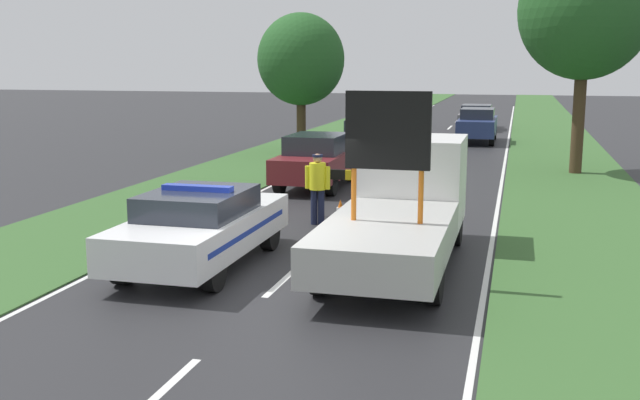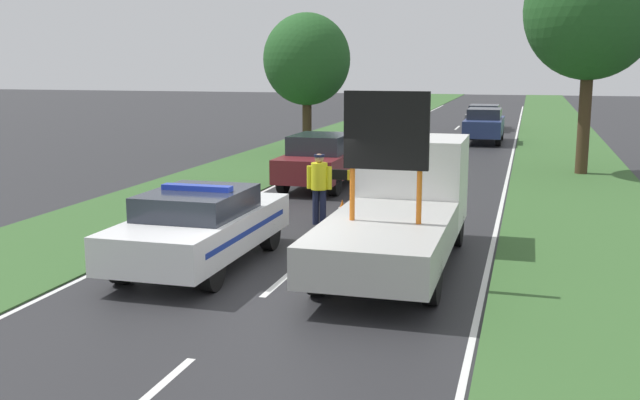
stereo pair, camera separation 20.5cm
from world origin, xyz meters
name	(u,v)px [view 1 (the left image)]	position (x,y,z in m)	size (l,w,h in m)	color
ground_plane	(270,292)	(0.00, 0.00, 0.00)	(160.00, 160.00, 0.00)	#28282B
lane_markings	(422,153)	(0.00, 19.87, 0.00)	(6.97, 72.45, 0.01)	silver
grass_verge_left	(296,149)	(-5.54, 20.00, 0.01)	(4.01, 120.00, 0.03)	#38602D
grass_verge_right	(560,157)	(5.54, 20.00, 0.01)	(4.01, 120.00, 0.03)	#38602D
police_car	(201,226)	(-1.77, 1.26, 0.76)	(1.91, 4.81, 1.55)	white
work_truck	(402,204)	(1.77, 2.69, 1.08)	(2.09, 6.31, 3.30)	white
road_barrier	(362,179)	(0.26, 6.25, 0.97)	(2.52, 0.08, 1.18)	black
police_officer	(318,183)	(-0.61, 5.31, 1.00)	(0.60, 0.38, 1.68)	#191E38
pedestrian_civilian	(367,182)	(0.47, 5.82, 0.99)	(0.60, 0.38, 1.68)	#232326
traffic_cone_near_police	(410,204)	(1.31, 7.19, 0.24)	(0.35, 0.35, 0.48)	black
traffic_cone_centre_front	(340,211)	(-0.17, 5.79, 0.26)	(0.38, 0.38, 0.53)	black
traffic_cone_near_truck	(443,207)	(2.17, 6.79, 0.29)	(0.42, 0.42, 0.58)	black
queued_car_wagon_maroon	(318,160)	(-2.01, 10.52, 0.84)	(1.80, 4.50, 1.62)	maroon
queued_car_sedan_black	(371,138)	(-1.76, 17.74, 0.80)	(1.94, 4.26, 1.56)	black
queued_car_hatch_blue	(477,125)	(1.99, 25.00, 0.85)	(1.71, 4.50, 1.63)	navy
queued_car_suv_grey	(476,116)	(1.55, 32.33, 0.73)	(1.82, 4.42, 1.39)	slate
roadside_tree_near_left	(585,11)	(5.82, 15.48, 5.43)	(4.36, 4.36, 7.75)	#42301E
roadside_tree_near_right	(301,60)	(-4.96, 18.89, 3.87)	(3.61, 3.61, 5.78)	#42301E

